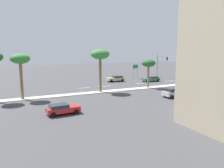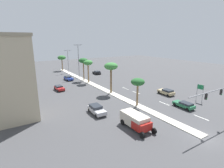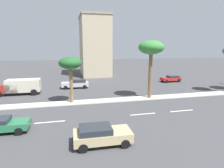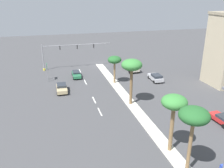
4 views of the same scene
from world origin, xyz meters
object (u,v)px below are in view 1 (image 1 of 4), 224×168
(directional_road_sign, at_px, (135,68))
(sedan_red_mid, at_px, (62,109))
(sedan_silver_leading, at_px, (175,92))
(palm_tree_trailing, at_px, (20,60))
(traffic_signal_gantry, at_px, (168,63))
(sedan_tan_outboard, at_px, (116,78))
(sedan_green_far, at_px, (151,79))
(box_truck, at_px, (199,84))
(palm_tree_front, at_px, (100,55))
(palm_tree_far, at_px, (149,64))

(directional_road_sign, relative_size, sedan_red_mid, 0.95)
(directional_road_sign, xyz_separation_m, sedan_silver_leading, (-22.30, 6.24, -1.94))
(palm_tree_trailing, bearing_deg, traffic_signal_gantry, -75.35)
(sedan_tan_outboard, xyz_separation_m, sedan_green_far, (-3.79, -7.80, -0.07))
(palm_tree_trailing, bearing_deg, box_truck, -101.53)
(palm_tree_trailing, distance_m, sedan_silver_leading, 24.97)
(traffic_signal_gantry, xyz_separation_m, sedan_green_far, (-2.39, 7.06, -3.51))
(traffic_signal_gantry, distance_m, box_truck, 17.19)
(traffic_signal_gantry, height_order, sedan_tan_outboard, traffic_signal_gantry)
(sedan_tan_outboard, relative_size, box_truck, 0.71)
(palm_tree_front, height_order, palm_tree_trailing, palm_tree_front)
(directional_road_sign, height_order, palm_tree_trailing, palm_tree_trailing)
(sedan_silver_leading, xyz_separation_m, sedan_red_mid, (-1.51, 18.95, -0.10))
(palm_tree_far, distance_m, sedan_red_mid, 22.84)
(sedan_green_far, bearing_deg, sedan_red_mid, 124.23)
(palm_tree_far, xyz_separation_m, sedan_silver_leading, (-8.93, 0.92, -4.11))
(box_truck, bearing_deg, sedan_green_far, 5.31)
(sedan_tan_outboard, distance_m, sedan_green_far, 8.67)
(directional_road_sign, distance_m, sedan_green_far, 6.58)
(palm_tree_trailing, height_order, sedan_tan_outboard, palm_tree_trailing)
(palm_tree_far, relative_size, palm_tree_trailing, 0.81)
(palm_tree_far, relative_size, sedan_silver_leading, 1.26)
(box_truck, bearing_deg, sedan_red_mid, 98.58)
(sedan_tan_outboard, bearing_deg, palm_tree_far, -170.70)
(traffic_signal_gantry, relative_size, directional_road_sign, 4.47)
(directional_road_sign, distance_m, palm_tree_front, 20.95)
(sedan_green_far, bearing_deg, traffic_signal_gantry, -71.27)
(directional_road_sign, xyz_separation_m, palm_tree_far, (-13.37, 5.32, 2.17))
(palm_tree_front, distance_m, sedan_tan_outboard, 15.05)
(palm_tree_front, bearing_deg, palm_tree_far, -90.76)
(traffic_signal_gantry, xyz_separation_m, box_truck, (-15.90, 5.81, -2.96))
(sedan_tan_outboard, bearing_deg, palm_tree_front, 141.38)
(directional_road_sign, xyz_separation_m, sedan_green_far, (-6.21, -0.69, -2.05))
(sedan_silver_leading, bearing_deg, traffic_signal_gantry, -37.12)
(box_truck, bearing_deg, sedan_tan_outboard, 27.64)
(box_truck, bearing_deg, sedan_silver_leading, 107.50)
(palm_tree_far, height_order, box_truck, palm_tree_far)
(sedan_red_mid, bearing_deg, box_truck, -81.42)
(directional_road_sign, bearing_deg, sedan_silver_leading, 164.37)
(traffic_signal_gantry, xyz_separation_m, directional_road_sign, (3.82, 7.75, -1.47))
(directional_road_sign, distance_m, sedan_red_mid, 34.72)
(directional_road_sign, relative_size, sedan_green_far, 0.86)
(traffic_signal_gantry, xyz_separation_m, sedan_silver_leading, (-18.48, 13.99, -3.40))
(traffic_signal_gantry, height_order, sedan_silver_leading, traffic_signal_gantry)
(sedan_tan_outboard, relative_size, sedan_red_mid, 1.06)
(palm_tree_trailing, relative_size, box_truck, 1.18)
(sedan_tan_outboard, height_order, sedan_green_far, sedan_tan_outboard)
(traffic_signal_gantry, relative_size, sedan_tan_outboard, 3.99)
(traffic_signal_gantry, height_order, sedan_green_far, traffic_signal_gantry)
(sedan_silver_leading, height_order, sedan_green_far, sedan_silver_leading)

